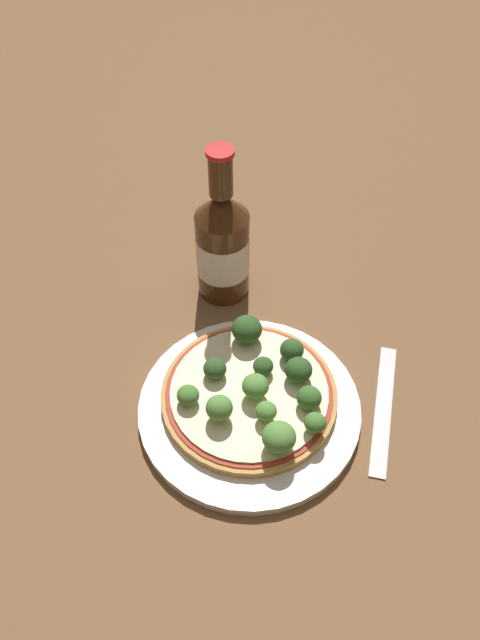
# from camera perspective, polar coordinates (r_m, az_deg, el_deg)

# --- Properties ---
(ground_plane) EXTENTS (3.00, 3.00, 0.00)m
(ground_plane) POSITION_cam_1_polar(r_m,az_deg,el_deg) (0.72, 0.77, -6.61)
(ground_plane) COLOR brown
(plate) EXTENTS (0.25, 0.25, 0.01)m
(plate) POSITION_cam_1_polar(r_m,az_deg,el_deg) (0.70, 1.05, -8.02)
(plate) COLOR silver
(plate) RESTS_ON ground_plane
(pizza) EXTENTS (0.20, 0.20, 0.01)m
(pizza) POSITION_cam_1_polar(r_m,az_deg,el_deg) (0.69, 1.18, -6.77)
(pizza) COLOR tan
(pizza) RESTS_ON plate
(broccoli_floret_0) EXTENTS (0.03, 0.03, 0.03)m
(broccoli_floret_0) POSITION_cam_1_polar(r_m,az_deg,el_deg) (0.64, 3.59, -10.64)
(broccoli_floret_0) COLOR #7A9E5B
(broccoli_floret_0) RESTS_ON pizza
(broccoli_floret_1) EXTENTS (0.03, 0.03, 0.03)m
(broccoli_floret_1) POSITION_cam_1_polar(r_m,az_deg,el_deg) (0.71, 4.76, -2.75)
(broccoli_floret_1) COLOR #7A9E5B
(broccoli_floret_1) RESTS_ON pizza
(broccoli_floret_2) EXTENTS (0.04, 0.04, 0.03)m
(broccoli_floret_2) POSITION_cam_1_polar(r_m,az_deg,el_deg) (0.72, 0.79, -0.83)
(broccoli_floret_2) COLOR #7A9E5B
(broccoli_floret_2) RESTS_ON pizza
(broccoli_floret_3) EXTENTS (0.03, 0.03, 0.02)m
(broccoli_floret_3) POSITION_cam_1_polar(r_m,az_deg,el_deg) (0.69, -2.31, -4.46)
(broccoli_floret_3) COLOR #7A9E5B
(broccoli_floret_3) RESTS_ON pizza
(broccoli_floret_4) EXTENTS (0.03, 0.03, 0.03)m
(broccoli_floret_4) POSITION_cam_1_polar(r_m,az_deg,el_deg) (0.69, 5.40, -4.86)
(broccoli_floret_4) COLOR #7A9E5B
(broccoli_floret_4) RESTS_ON pizza
(broccoli_floret_5) EXTENTS (0.03, 0.03, 0.03)m
(broccoli_floret_5) POSITION_cam_1_polar(r_m,az_deg,el_deg) (0.67, 6.33, -7.08)
(broccoli_floret_5) COLOR #7A9E5B
(broccoli_floret_5) RESTS_ON pizza
(broccoli_floret_6) EXTENTS (0.03, 0.03, 0.03)m
(broccoli_floret_6) POSITION_cam_1_polar(r_m,az_deg,el_deg) (0.65, -1.91, -8.05)
(broccoli_floret_6) COLOR #7A9E5B
(broccoli_floret_6) RESTS_ON pizza
(broccoli_floret_7) EXTENTS (0.02, 0.02, 0.02)m
(broccoli_floret_7) POSITION_cam_1_polar(r_m,az_deg,el_deg) (0.66, 2.41, -8.34)
(broccoli_floret_7) COLOR #7A9E5B
(broccoli_floret_7) RESTS_ON pizza
(broccoli_floret_8) EXTENTS (0.03, 0.03, 0.03)m
(broccoli_floret_8) POSITION_cam_1_polar(r_m,az_deg,el_deg) (0.67, 1.42, -6.06)
(broccoli_floret_8) COLOR #7A9E5B
(broccoli_floret_8) RESTS_ON pizza
(broccoli_floret_9) EXTENTS (0.02, 0.02, 0.02)m
(broccoli_floret_9) POSITION_cam_1_polar(r_m,az_deg,el_deg) (0.67, -4.77, -6.87)
(broccoli_floret_9) COLOR #7A9E5B
(broccoli_floret_9) RESTS_ON pizza
(broccoli_floret_10) EXTENTS (0.02, 0.02, 0.02)m
(broccoli_floret_10) POSITION_cam_1_polar(r_m,az_deg,el_deg) (0.69, 2.13, -4.24)
(broccoli_floret_10) COLOR #7A9E5B
(broccoli_floret_10) RESTS_ON pizza
(broccoli_floret_11) EXTENTS (0.02, 0.02, 0.02)m
(broccoli_floret_11) POSITION_cam_1_polar(r_m,az_deg,el_deg) (0.65, 6.89, -9.32)
(broccoli_floret_11) COLOR #7A9E5B
(broccoli_floret_11) RESTS_ON pizza
(beer_bottle) EXTENTS (0.07, 0.07, 0.21)m
(beer_bottle) POSITION_cam_1_polar(r_m,az_deg,el_deg) (0.77, -1.61, 7.00)
(beer_bottle) COLOR #472814
(beer_bottle) RESTS_ON ground_plane
(fork) EXTENTS (0.06, 0.17, 0.00)m
(fork) POSITION_cam_1_polar(r_m,az_deg,el_deg) (0.72, 12.98, -7.84)
(fork) COLOR silver
(fork) RESTS_ON ground_plane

